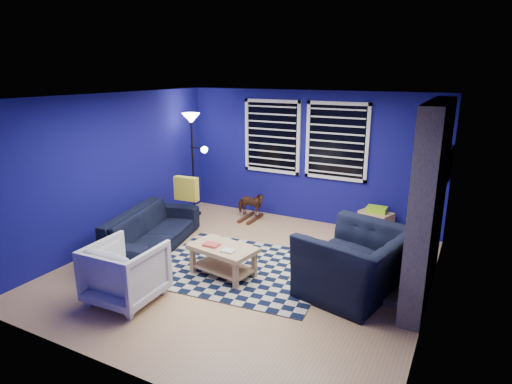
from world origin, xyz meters
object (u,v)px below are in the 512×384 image
at_px(armchair_big, 355,263).
at_px(rocking_horse, 251,204).
at_px(coffee_table, 223,255).
at_px(tv, 447,168).
at_px(floor_lamp, 192,132).
at_px(armchair_bent, 126,272).
at_px(sofa, 150,230).
at_px(cabinet, 376,223).

bearing_deg(armchair_big, rocking_horse, -113.67).
height_order(rocking_horse, coffee_table, rocking_horse).
distance_m(tv, coffee_table, 3.67).
bearing_deg(floor_lamp, armchair_big, -24.55).
bearing_deg(coffee_table, armchair_big, 11.40).
height_order(tv, armchair_bent, tv).
relative_size(sofa, armchair_bent, 2.57).
distance_m(armchair_bent, floor_lamp, 3.66).
relative_size(sofa, floor_lamp, 1.07).
bearing_deg(sofa, armchair_bent, -162.87).
distance_m(armchair_big, floor_lamp, 4.29).
distance_m(tv, armchair_big, 2.33).
bearing_deg(rocking_horse, armchair_bent, 176.72).
height_order(tv, coffee_table, tv).
distance_m(sofa, cabinet, 3.89).
xyz_separation_m(armchair_big, cabinet, (-0.21, 2.20, -0.20)).
distance_m(sofa, rocking_horse, 2.17).
height_order(sofa, armchair_big, armchair_big).
bearing_deg(cabinet, armchair_big, -64.60).
height_order(sofa, coffee_table, sofa).
relative_size(rocking_horse, coffee_table, 0.58).
bearing_deg(floor_lamp, rocking_horse, 11.33).
xyz_separation_m(armchair_big, armchair_bent, (-2.53, -1.50, -0.05)).
distance_m(tv, floor_lamp, 4.59).
xyz_separation_m(armchair_bent, floor_lamp, (-1.20, 3.20, 1.29)).
xyz_separation_m(coffee_table, floor_lamp, (-1.94, 2.07, 1.35)).
relative_size(tv, cabinet, 1.59).
xyz_separation_m(tv, armchair_bent, (-3.37, -3.45, -1.01)).
relative_size(armchair_bent, cabinet, 1.36).
bearing_deg(cabinet, coffee_table, -101.79).
height_order(rocking_horse, cabinet, rocking_horse).
bearing_deg(coffee_table, tv, 41.19).
relative_size(rocking_horse, cabinet, 0.94).
xyz_separation_m(sofa, rocking_horse, (0.78, 2.02, -0.00)).
relative_size(rocking_horse, floor_lamp, 0.29).
height_order(coffee_table, floor_lamp, floor_lamp).
bearing_deg(armchair_big, cabinet, -161.44).
xyz_separation_m(coffee_table, cabinet, (1.59, 2.56, -0.09)).
bearing_deg(armchair_big, coffee_table, -65.38).
xyz_separation_m(armchair_bent, cabinet, (2.32, 3.70, -0.15)).
relative_size(armchair_big, cabinet, 2.14).
relative_size(armchair_bent, rocking_horse, 1.45).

